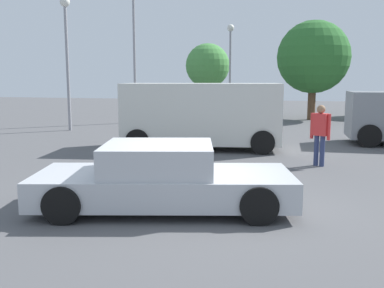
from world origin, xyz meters
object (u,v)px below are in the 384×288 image
(sedan_foreground, at_px, (162,179))
(dog, at_px, (103,168))
(light_post_mid, at_px, (66,40))
(light_post_near, at_px, (230,53))
(pedestrian, at_px, (320,130))
(van_white, at_px, (201,114))
(light_post_far, at_px, (134,31))

(sedan_foreground, height_order, dog, sedan_foreground)
(sedan_foreground, distance_m, light_post_mid, 13.46)
(light_post_near, bearing_deg, pedestrian, -71.76)
(sedan_foreground, xyz_separation_m, light_post_near, (-2.29, 20.43, 3.41))
(van_white, height_order, light_post_near, light_post_near)
(light_post_mid, bearing_deg, sedan_foreground, -52.32)
(dog, height_order, van_white, van_white)
(dog, bearing_deg, light_post_far, 57.84)
(van_white, distance_m, light_post_far, 9.88)
(van_white, relative_size, light_post_mid, 0.92)
(van_white, distance_m, pedestrian, 4.32)
(light_post_near, distance_m, light_post_far, 7.42)
(sedan_foreground, bearing_deg, dog, 125.05)
(sedan_foreground, xyz_separation_m, pedestrian, (2.88, 4.76, 0.43))
(pedestrian, bearing_deg, light_post_near, -134.97)
(light_post_near, xyz_separation_m, light_post_mid, (-5.66, -10.14, 0.09))
(light_post_near, bearing_deg, van_white, -84.24)
(pedestrian, relative_size, light_post_near, 0.29)
(dog, height_order, light_post_mid, light_post_mid)
(light_post_far, bearing_deg, light_post_mid, -112.11)
(van_white, xyz_separation_m, light_post_mid, (-7.03, 3.47, 2.87))
(van_white, height_order, light_post_mid, light_post_mid)
(van_white, bearing_deg, light_post_near, -93.71)
(sedan_foreground, height_order, light_post_near, light_post_near)
(sedan_foreground, relative_size, light_post_mid, 0.83)
(van_white, bearing_deg, light_post_mid, -35.74)
(light_post_near, bearing_deg, sedan_foreground, -83.60)
(light_post_near, distance_m, light_post_mid, 11.61)
(van_white, distance_m, light_post_near, 13.96)
(sedan_foreground, relative_size, light_post_near, 0.85)
(dog, bearing_deg, van_white, 25.86)
(dog, relative_size, pedestrian, 0.33)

